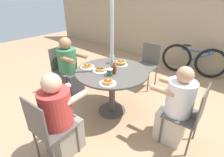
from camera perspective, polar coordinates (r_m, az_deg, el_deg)
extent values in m
plane|color=tan|center=(3.04, 0.00, -10.41)|extent=(12.00, 12.00, 0.00)
cube|color=tan|center=(4.83, 22.38, 15.03)|extent=(10.00, 0.06, 2.00)
cylinder|color=#4C4742|center=(3.04, 0.00, -10.30)|extent=(0.46, 0.46, 0.01)
cylinder|color=#4C4742|center=(2.83, 0.00, -4.58)|extent=(0.10, 0.10, 0.73)
cylinder|color=#4C4742|center=(2.66, 0.00, 2.36)|extent=(1.11, 1.11, 0.03)
cylinder|color=#ADADB2|center=(2.55, 0.00, 8.03)|extent=(0.05, 0.05, 2.04)
cylinder|color=#514C47|center=(3.57, -10.28, -0.56)|extent=(0.02, 0.02, 0.44)
cylinder|color=#514C47|center=(3.38, -14.53, -2.74)|extent=(0.02, 0.02, 0.44)
cylinder|color=#514C47|center=(3.81, -13.89, 0.91)|extent=(0.02, 0.02, 0.44)
cylinder|color=#514C47|center=(3.63, -18.04, -1.04)|extent=(0.02, 0.02, 0.44)
cube|color=#514C47|center=(3.49, -14.61, 2.52)|extent=(0.44, 0.44, 0.02)
cube|color=#514C47|center=(3.56, -17.05, 6.53)|extent=(0.05, 0.39, 0.43)
cube|color=#3D3D42|center=(3.51, -13.01, -1.33)|extent=(0.39, 0.36, 0.44)
cylinder|color=#38754C|center=(3.37, -14.39, 5.68)|extent=(0.35, 0.35, 0.46)
sphere|color=#A3704C|center=(3.26, -15.06, 11.03)|extent=(0.22, 0.22, 0.22)
cylinder|color=#A3704C|center=(3.27, -10.47, 7.46)|extent=(0.33, 0.10, 0.07)
cylinder|color=#A3704C|center=(3.10, -14.26, 5.96)|extent=(0.33, 0.10, 0.07)
cylinder|color=#514C47|center=(2.51, -16.69, -14.90)|extent=(0.02, 0.02, 0.44)
cylinder|color=#514C47|center=(2.30, -11.08, -18.78)|extent=(0.02, 0.02, 0.44)
cylinder|color=#514C47|center=(2.39, -23.57, -18.83)|extent=(0.02, 0.02, 0.44)
cube|color=#514C47|center=(2.18, -18.29, -14.68)|extent=(0.44, 0.44, 0.02)
cube|color=#514C47|center=(1.97, -23.86, -12.48)|extent=(0.39, 0.05, 0.43)
cube|color=gray|center=(2.38, -15.19, -17.51)|extent=(0.37, 0.40, 0.44)
cylinder|color=#B73833|center=(2.07, -17.83, -9.36)|extent=(0.35, 0.35, 0.45)
sphere|color=#DBA884|center=(1.90, -19.19, -1.48)|extent=(0.21, 0.21, 0.21)
cylinder|color=#DBA884|center=(2.20, -16.66, -3.57)|extent=(0.09, 0.30, 0.07)
cylinder|color=#DBA884|center=(2.00, -11.60, -6.17)|extent=(0.09, 0.30, 0.07)
cylinder|color=#514C47|center=(2.45, 15.66, -15.93)|extent=(0.02, 0.02, 0.44)
cylinder|color=#514C47|center=(2.71, 18.58, -11.63)|extent=(0.02, 0.02, 0.44)
cylinder|color=#514C47|center=(2.40, 23.68, -18.67)|extent=(0.02, 0.02, 0.44)
cylinder|color=#514C47|center=(2.66, 25.74, -13.94)|extent=(0.02, 0.02, 0.44)
cube|color=#514C47|center=(2.41, 21.84, -10.85)|extent=(0.44, 0.44, 0.02)
cube|color=#514C47|center=(2.26, 27.51, -7.86)|extent=(0.05, 0.39, 0.43)
cube|color=beige|center=(2.56, 18.56, -14.14)|extent=(0.38, 0.35, 0.44)
cylinder|color=white|center=(2.30, 21.36, -6.03)|extent=(0.34, 0.34, 0.46)
sphere|color=tan|center=(2.15, 22.78, 1.13)|extent=(0.20, 0.20, 0.20)
cylinder|color=tan|center=(2.17, 16.16, -3.83)|extent=(0.31, 0.09, 0.07)
cylinder|color=tan|center=(2.40, 18.63, -1.10)|extent=(0.31, 0.09, 0.07)
cylinder|color=#514C47|center=(3.52, 11.68, -1.14)|extent=(0.02, 0.02, 0.44)
cylinder|color=#514C47|center=(3.66, 6.89, 0.44)|extent=(0.02, 0.02, 0.44)
cylinder|color=#514C47|center=(3.80, 14.12, 0.82)|extent=(0.02, 0.02, 0.44)
cylinder|color=#514C47|center=(3.94, 9.58, 2.23)|extent=(0.02, 0.02, 0.44)
cube|color=#514C47|center=(3.63, 10.87, 3.88)|extent=(0.43, 0.43, 0.02)
cube|color=#514C47|center=(3.72, 12.62, 7.93)|extent=(0.39, 0.04, 0.43)
cylinder|color=white|center=(2.85, 2.89, 4.50)|extent=(0.22, 0.22, 0.01)
cylinder|color=#BC8947|center=(2.84, 2.82, 4.70)|extent=(0.16, 0.16, 0.01)
cylinder|color=#BC8947|center=(2.84, 2.83, 5.00)|extent=(0.17, 0.17, 0.01)
cylinder|color=#BC8947|center=(2.84, 2.92, 5.27)|extent=(0.17, 0.17, 0.01)
cylinder|color=#BC8947|center=(2.82, 2.92, 5.43)|extent=(0.17, 0.17, 0.01)
ellipsoid|color=brown|center=(2.82, 2.91, 5.64)|extent=(0.13, 0.12, 0.00)
cube|color=#F4E084|center=(2.82, 2.90, 5.75)|extent=(0.03, 0.03, 0.01)
cylinder|color=white|center=(2.27, -1.38, -1.61)|extent=(0.22, 0.22, 0.01)
cylinder|color=#BC8947|center=(2.27, -1.50, -1.34)|extent=(0.14, 0.14, 0.01)
cylinder|color=#BC8947|center=(2.26, -1.37, -1.20)|extent=(0.15, 0.15, 0.01)
cylinder|color=#BC8947|center=(2.26, -1.44, -1.01)|extent=(0.15, 0.15, 0.01)
cylinder|color=#BC8947|center=(2.25, -1.35, -0.81)|extent=(0.13, 0.13, 0.01)
ellipsoid|color=brown|center=(2.25, -1.40, -0.62)|extent=(0.11, 0.10, 0.00)
cube|color=#F4E084|center=(2.25, -1.30, -0.49)|extent=(0.03, 0.03, 0.01)
cylinder|color=white|center=(2.63, -3.90, 2.55)|extent=(0.22, 0.22, 0.01)
cylinder|color=#BC8947|center=(2.63, -3.94, 2.81)|extent=(0.14, 0.14, 0.01)
cylinder|color=#BC8947|center=(2.62, -3.85, 2.97)|extent=(0.15, 0.15, 0.01)
cylinder|color=#BC8947|center=(2.62, -3.87, 3.22)|extent=(0.13, 0.13, 0.01)
ellipsoid|color=brown|center=(2.62, -3.93, 3.39)|extent=(0.11, 0.10, 0.00)
cube|color=#F4E084|center=(2.62, -4.01, 3.52)|extent=(0.03, 0.03, 0.01)
cylinder|color=white|center=(2.78, -8.03, 3.71)|extent=(0.22, 0.22, 0.01)
cylinder|color=#BC8947|center=(2.78, -8.01, 3.98)|extent=(0.16, 0.16, 0.01)
cylinder|color=#BC8947|center=(2.77, -8.14, 4.20)|extent=(0.16, 0.16, 0.01)
ellipsoid|color=brown|center=(2.77, -8.07, 4.35)|extent=(0.13, 0.12, 0.00)
cube|color=#F4E084|center=(2.77, -8.13, 4.52)|extent=(0.03, 0.03, 0.01)
cylinder|color=#602D0F|center=(2.53, 0.66, 2.87)|extent=(0.06, 0.06, 0.12)
cylinder|color=#602D0F|center=(2.50, 0.67, 4.64)|extent=(0.03, 0.03, 0.05)
torus|color=#602D0F|center=(2.51, 1.14, 3.07)|extent=(0.05, 0.01, 0.05)
cylinder|color=#33513D|center=(2.48, -0.75, 1.99)|extent=(0.08, 0.08, 0.09)
cylinder|color=white|center=(2.46, -0.75, 3.05)|extent=(0.08, 0.08, 0.01)
cylinder|color=silver|center=(2.90, 0.01, 6.31)|extent=(0.07, 0.07, 0.13)
torus|color=black|center=(4.60, 20.28, 6.31)|extent=(0.69, 0.22, 0.69)
torus|color=black|center=(4.57, 29.58, 4.26)|extent=(0.69, 0.22, 0.69)
cylinder|color=#1E4C93|center=(4.49, 25.51, 8.09)|extent=(0.61, 0.17, 0.03)
cylinder|color=#1E4C93|center=(4.53, 27.09, 6.27)|extent=(0.47, 0.14, 0.27)
cylinder|color=#1E4C93|center=(4.49, 23.24, 9.18)|extent=(0.03, 0.03, 0.09)
ellipsoid|color=black|center=(4.48, 23.39, 9.93)|extent=(0.21, 0.11, 0.04)
cylinder|color=#1E4C93|center=(4.48, 29.97, 7.89)|extent=(0.12, 0.43, 0.03)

